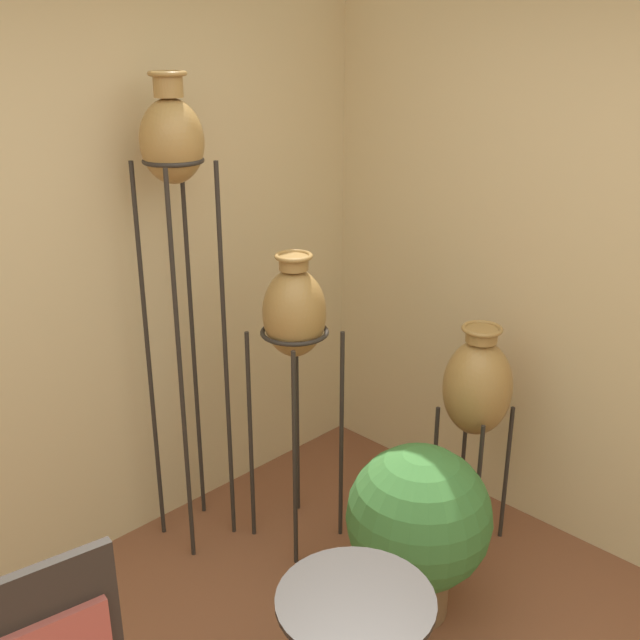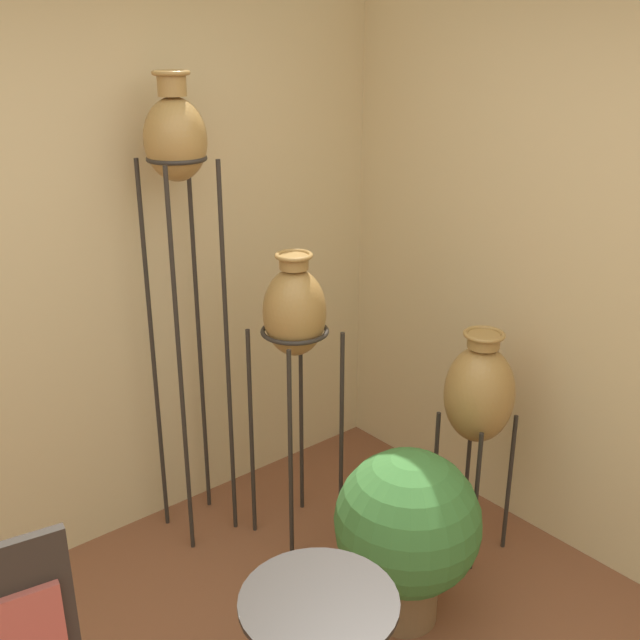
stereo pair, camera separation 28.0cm
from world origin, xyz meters
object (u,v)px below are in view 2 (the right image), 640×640
object	(u,v)px
vase_stand_short	(479,395)
potted_plant	(407,528)
vase_stand_tall	(177,161)
vase_stand_medium	(295,317)

from	to	relation	value
vase_stand_short	potted_plant	world-z (taller)	vase_stand_short
vase_stand_tall	vase_stand_short	world-z (taller)	vase_stand_tall
vase_stand_tall	potted_plant	xyz separation A→B (m)	(0.32, -1.08, -1.36)
potted_plant	vase_stand_short	bearing A→B (deg)	12.80
vase_stand_medium	vase_stand_short	size ratio (longest dim) A/B	1.29
vase_stand_tall	vase_stand_medium	bearing A→B (deg)	-47.17
vase_stand_short	vase_stand_medium	bearing A→B (deg)	133.43
vase_stand_medium	potted_plant	distance (m)	1.00
vase_stand_tall	vase_stand_medium	xyz separation A→B (m)	(0.33, -0.35, -0.67)
vase_stand_medium	potted_plant	world-z (taller)	vase_stand_medium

